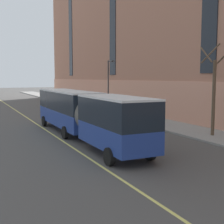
{
  "coord_description": "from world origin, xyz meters",
  "views": [
    {
      "loc": [
        -8.88,
        -22.46,
        4.78
      ],
      "look_at": [
        2.48,
        1.85,
        1.8
      ],
      "focal_mm": 50.0,
      "sensor_mm": 36.0,
      "label": 1
    }
  ],
  "objects_px": {
    "street_tree_mid_block": "(213,91)",
    "parked_car_green_2": "(113,114)",
    "city_bus": "(82,112)",
    "parked_car_red_3": "(64,102)",
    "street_lamp": "(109,81)",
    "parked_car_green_1": "(76,104)"
  },
  "relations": [
    {
      "from": "city_bus",
      "to": "street_lamp",
      "type": "relative_size",
      "value": 2.73
    },
    {
      "from": "parked_car_green_2",
      "to": "parked_car_red_3",
      "type": "bearing_deg",
      "value": 89.65
    },
    {
      "from": "parked_car_green_2",
      "to": "street_tree_mid_block",
      "type": "height_order",
      "value": "street_tree_mid_block"
    },
    {
      "from": "street_tree_mid_block",
      "to": "street_lamp",
      "type": "xyz_separation_m",
      "value": [
        -1.45,
        16.92,
        0.59
      ]
    },
    {
      "from": "street_tree_mid_block",
      "to": "street_lamp",
      "type": "distance_m",
      "value": 16.99
    },
    {
      "from": "parked_car_green_2",
      "to": "street_tree_mid_block",
      "type": "xyz_separation_m",
      "value": [
        3.25,
        -12.01,
        2.93
      ]
    },
    {
      "from": "city_bus",
      "to": "parked_car_green_1",
      "type": "bearing_deg",
      "value": 72.91
    },
    {
      "from": "parked_car_green_1",
      "to": "parked_car_red_3",
      "type": "bearing_deg",
      "value": 89.55
    },
    {
      "from": "parked_car_red_3",
      "to": "street_tree_mid_block",
      "type": "distance_m",
      "value": 31.49
    },
    {
      "from": "street_lamp",
      "to": "parked_car_green_2",
      "type": "bearing_deg",
      "value": -110.21
    },
    {
      "from": "parked_car_red_3",
      "to": "street_lamp",
      "type": "height_order",
      "value": "street_lamp"
    },
    {
      "from": "street_lamp",
      "to": "street_tree_mid_block",
      "type": "bearing_deg",
      "value": -85.12
    },
    {
      "from": "parked_car_green_2",
      "to": "street_lamp",
      "type": "bearing_deg",
      "value": 69.79
    },
    {
      "from": "street_tree_mid_block",
      "to": "parked_car_green_2",
      "type": "bearing_deg",
      "value": 105.14
    },
    {
      "from": "city_bus",
      "to": "street_lamp",
      "type": "distance_m",
      "value": 15.74
    },
    {
      "from": "parked_car_green_1",
      "to": "street_lamp",
      "type": "xyz_separation_m",
      "value": [
        1.74,
        -8.12,
        3.53
      ]
    },
    {
      "from": "parked_car_green_1",
      "to": "street_lamp",
      "type": "height_order",
      "value": "street_lamp"
    },
    {
      "from": "city_bus",
      "to": "parked_car_green_2",
      "type": "relative_size",
      "value": 3.9
    },
    {
      "from": "parked_car_green_1",
      "to": "parked_car_green_2",
      "type": "xyz_separation_m",
      "value": [
        -0.07,
        -13.03,
        0.0
      ]
    },
    {
      "from": "parked_car_red_3",
      "to": "street_lamp",
      "type": "xyz_separation_m",
      "value": [
        1.69,
        -14.27,
        3.53
      ]
    },
    {
      "from": "city_bus",
      "to": "parked_car_green_2",
      "type": "height_order",
      "value": "city_bus"
    },
    {
      "from": "parked_car_green_2",
      "to": "parked_car_red_3",
      "type": "height_order",
      "value": "same"
    }
  ]
}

